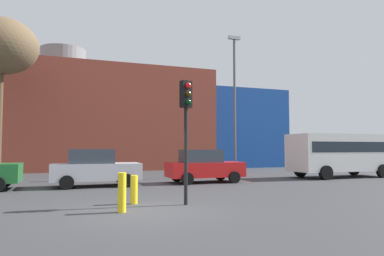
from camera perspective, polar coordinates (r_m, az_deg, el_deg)
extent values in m
plane|color=#38383A|center=(10.58, -8.14, -13.39)|extent=(200.00, 200.00, 0.00)
cube|color=brown|center=(33.56, -20.67, 1.31)|extent=(25.95, 10.65, 8.89)
cube|color=#19479E|center=(37.34, 6.41, -0.34)|extent=(8.08, 9.59, 7.57)
cylinder|color=slate|center=(34.41, -20.48, 10.38)|extent=(4.00, 4.00, 2.00)
cylinder|color=black|center=(18.65, -28.49, -7.61)|extent=(0.66, 0.23, 0.66)
cube|color=silver|center=(17.51, -15.50, -6.93)|extent=(4.17, 1.79, 0.79)
cube|color=#333D47|center=(17.46, -16.28, -4.48)|extent=(2.09, 1.59, 0.70)
cylinder|color=black|center=(18.60, -11.57, -8.00)|extent=(0.64, 0.22, 0.64)
cylinder|color=black|center=(16.80, -10.67, -8.52)|extent=(0.64, 0.22, 0.64)
cylinder|color=black|center=(18.40, -19.94, -7.92)|extent=(0.64, 0.22, 0.64)
cylinder|color=black|center=(16.58, -19.96, -8.44)|extent=(0.64, 0.22, 0.64)
cube|color=red|center=(18.82, 2.15, -6.84)|extent=(4.08, 1.75, 0.78)
cube|color=#333D47|center=(18.70, 1.46, -4.63)|extent=(2.04, 1.56, 0.68)
cylinder|color=black|center=(20.18, 4.69, -7.70)|extent=(0.62, 0.21, 0.62)
cylinder|color=black|center=(18.57, 7.00, -8.07)|extent=(0.62, 0.21, 0.62)
cylinder|color=black|center=(19.25, -2.51, -7.92)|extent=(0.62, 0.21, 0.62)
cylinder|color=black|center=(17.55, -0.76, -8.37)|extent=(0.62, 0.21, 0.62)
cube|color=white|center=(24.03, 23.28, -3.73)|extent=(6.80, 2.30, 2.30)
cube|color=#1E2833|center=(24.03, 23.26, -2.90)|extent=(6.26, 2.32, 0.64)
cylinder|color=black|center=(26.44, 25.10, -6.12)|extent=(0.84, 0.28, 0.84)
cylinder|color=black|center=(24.83, 28.93, -6.22)|extent=(0.84, 0.28, 0.84)
cylinder|color=black|center=(23.55, 17.44, -6.67)|extent=(0.84, 0.28, 0.84)
cylinder|color=black|center=(21.74, 21.20, -6.89)|extent=(0.84, 0.28, 0.84)
cylinder|color=black|center=(11.44, -1.03, -4.61)|extent=(0.12, 0.12, 3.19)
cube|color=black|center=(11.58, -1.02, 5.57)|extent=(0.41, 0.32, 0.90)
sphere|color=red|center=(11.51, -0.64, 7.04)|extent=(0.20, 0.20, 0.20)
sphere|color=#3C2905|center=(11.46, -0.64, 5.66)|extent=(0.20, 0.20, 0.20)
sphere|color=black|center=(11.42, -0.64, 4.27)|extent=(0.20, 0.20, 0.20)
ellipsoid|color=brown|center=(25.01, -28.92, 11.76)|extent=(4.35, 4.35, 3.48)
cylinder|color=yellow|center=(10.38, -11.47, -10.37)|extent=(0.24, 0.24, 1.14)
cylinder|color=yellow|center=(11.85, -9.54, -9.97)|extent=(0.24, 0.24, 0.95)
cylinder|color=#59595E|center=(22.38, 7.05, 3.31)|extent=(0.16, 0.16, 8.86)
cube|color=#B2B2B2|center=(23.35, 6.96, 14.54)|extent=(0.80, 0.24, 0.20)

